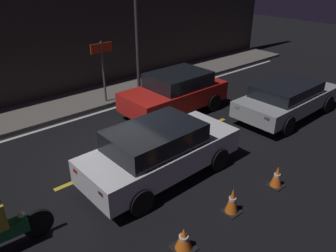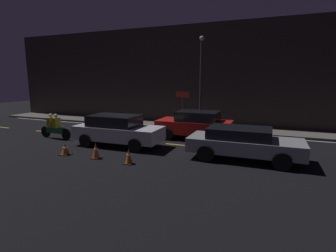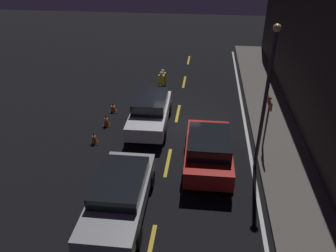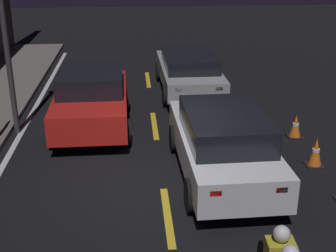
# 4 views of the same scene
# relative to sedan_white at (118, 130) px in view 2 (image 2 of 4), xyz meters

# --- Properties ---
(ground_plane) EXTENTS (56.00, 56.00, 0.00)m
(ground_plane) POSITION_rel_sedan_white_xyz_m (-0.44, 1.25, -0.80)
(ground_plane) COLOR black
(raised_curb) EXTENTS (28.00, 2.25, 0.12)m
(raised_curb) POSITION_rel_sedan_white_xyz_m (-0.44, 6.13, -0.74)
(raised_curb) COLOR #605B56
(raised_curb) RESTS_ON ground
(building_front) EXTENTS (28.00, 0.30, 7.00)m
(building_front) POSITION_rel_sedan_white_xyz_m (-0.44, 7.40, 2.70)
(building_front) COLOR #2D2826
(building_front) RESTS_ON ground
(lane_dash_b) EXTENTS (2.00, 0.14, 0.01)m
(lane_dash_b) POSITION_rel_sedan_white_xyz_m (-5.94, 1.25, -0.80)
(lane_dash_b) COLOR gold
(lane_dash_b) RESTS_ON ground
(lane_dash_c) EXTENTS (2.00, 0.14, 0.01)m
(lane_dash_c) POSITION_rel_sedan_white_xyz_m (-1.44, 1.25, -0.80)
(lane_dash_c) COLOR gold
(lane_dash_c) RESTS_ON ground
(lane_dash_d) EXTENTS (2.00, 0.14, 0.01)m
(lane_dash_d) POSITION_rel_sedan_white_xyz_m (3.06, 1.25, -0.80)
(lane_dash_d) COLOR gold
(lane_dash_d) RESTS_ON ground
(lane_dash_e) EXTENTS (2.00, 0.14, 0.01)m
(lane_dash_e) POSITION_rel_sedan_white_xyz_m (7.56, 1.25, -0.80)
(lane_dash_e) COLOR gold
(lane_dash_e) RESTS_ON ground
(lane_solid_kerb) EXTENTS (25.20, 0.14, 0.01)m
(lane_solid_kerb) POSITION_rel_sedan_white_xyz_m (-0.44, 4.75, -0.80)
(lane_solid_kerb) COLOR silver
(lane_solid_kerb) RESTS_ON ground
(sedan_white) EXTENTS (4.37, 1.94, 1.51)m
(sedan_white) POSITION_rel_sedan_white_xyz_m (0.00, 0.00, 0.00)
(sedan_white) COLOR silver
(sedan_white) RESTS_ON ground
(taxi_red) EXTENTS (4.03, 2.01, 1.54)m
(taxi_red) POSITION_rel_sedan_white_xyz_m (3.11, 2.90, 0.01)
(taxi_red) COLOR red
(taxi_red) RESTS_ON ground
(hatchback_silver) EXTENTS (4.51, 1.97, 1.32)m
(hatchback_silver) POSITION_rel_sedan_white_xyz_m (6.00, -0.03, -0.07)
(hatchback_silver) COLOR #9EA0A5
(hatchback_silver) RESTS_ON ground
(motorcycle) EXTENTS (2.20, 0.40, 1.39)m
(motorcycle) POSITION_rel_sedan_white_xyz_m (-4.11, 0.03, -0.15)
(motorcycle) COLOR black
(motorcycle) RESTS_ON ground
(traffic_cone_near) EXTENTS (0.45, 0.45, 0.53)m
(traffic_cone_near) POSITION_rel_sedan_white_xyz_m (-1.23, -2.25, -0.54)
(traffic_cone_near) COLOR black
(traffic_cone_near) RESTS_ON ground
(traffic_cone_mid) EXTENTS (0.39, 0.39, 0.66)m
(traffic_cone_mid) POSITION_rel_sedan_white_xyz_m (0.34, -2.18, -0.48)
(traffic_cone_mid) COLOR black
(traffic_cone_mid) RESTS_ON ground
(traffic_cone_far) EXTENTS (0.37, 0.37, 0.60)m
(traffic_cone_far) POSITION_rel_sedan_white_xyz_m (1.97, -2.28, -0.51)
(traffic_cone_far) COLOR black
(traffic_cone_far) RESTS_ON ground
(shop_sign) EXTENTS (0.90, 0.08, 2.40)m
(shop_sign) POSITION_rel_sedan_white_xyz_m (1.52, 5.32, 1.01)
(shop_sign) COLOR #4C4C51
(shop_sign) RESTS_ON raised_curb
(street_lamp) EXTENTS (0.28, 0.28, 5.76)m
(street_lamp) POSITION_rel_sedan_white_xyz_m (2.85, 4.85, 2.43)
(street_lamp) COLOR #333338
(street_lamp) RESTS_ON ground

